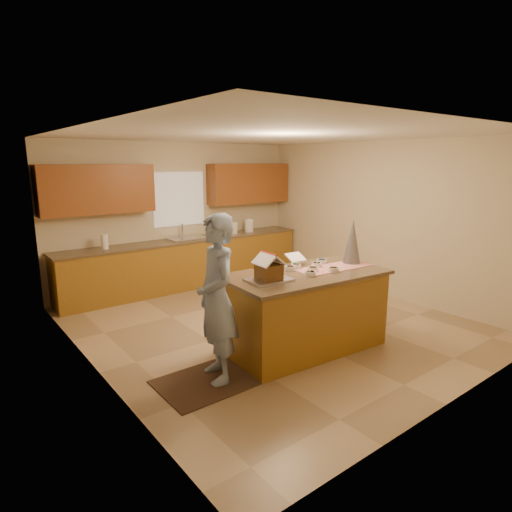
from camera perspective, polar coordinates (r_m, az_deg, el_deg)
name	(u,v)px	position (r m, az deg, el deg)	size (l,w,h in m)	color
floor	(270,323)	(6.43, 1.82, -8.93)	(5.50, 5.50, 0.00)	tan
ceiling	(271,134)	(5.99, 2.00, 15.87)	(5.50, 5.50, 0.00)	silver
wall_back	(179,215)	(8.35, -10.26, 5.43)	(5.50, 5.50, 0.00)	beige
wall_front	(461,272)	(4.36, 25.61, -1.94)	(5.50, 5.50, 0.00)	beige
wall_left	(90,257)	(4.89, -21.28, -0.10)	(5.50, 5.50, 0.00)	beige
wall_right	(379,219)	(7.88, 16.11, 4.73)	(5.50, 5.50, 0.00)	beige
stone_accent	(119,282)	(4.18, -17.73, -3.29)	(2.50, 2.50, 0.00)	gray
window_curtain	(179,199)	(8.29, -10.25, 7.47)	(1.05, 0.03, 1.00)	white
back_counter_base	(188,264)	(8.25, -9.05, -1.04)	(4.80, 0.60, 0.88)	#8D5E1D
back_counter_top	(187,240)	(8.15, -9.16, 2.10)	(4.85, 0.63, 0.04)	brown
upper_cabinet_left	(97,189)	(7.54, -20.37, 8.32)	(1.85, 0.35, 0.80)	brown
upper_cabinet_right	(249,184)	(8.97, -0.94, 9.62)	(1.85, 0.35, 0.80)	brown
sink	(187,241)	(8.15, -9.16, 2.03)	(0.70, 0.45, 0.12)	silver
faucet	(182,231)	(8.28, -9.80, 3.36)	(0.03, 0.03, 0.28)	silver
island_base	(305,312)	(5.50, 6.49, -7.47)	(1.95, 0.97, 0.95)	#8D5E1D
island_top	(306,274)	(5.35, 6.62, -2.44)	(2.04, 1.06, 0.04)	brown
table_runner	(335,267)	(5.66, 10.43, -1.48)	(1.08, 0.39, 0.01)	red
baking_tray	(269,280)	(4.95, 1.70, -3.17)	(0.50, 0.37, 0.03)	silver
cookbook	(295,257)	(5.73, 5.28, -0.18)	(0.24, 0.02, 0.19)	white
tinsel_tree	(352,242)	(5.88, 12.72, 1.88)	(0.24, 0.24, 0.60)	#ADADB9
rug	(215,379)	(4.91, -5.54, -15.99)	(1.23, 0.80, 0.01)	black
boy	(217,299)	(4.58, -5.25, -5.70)	(0.66, 0.43, 1.82)	#91A9CE
canister_a	(233,228)	(8.68, -3.04, 3.76)	(0.17, 0.17, 0.23)	white
canister_b	(249,225)	(8.90, -0.94, 4.14)	(0.19, 0.19, 0.27)	white
canister_c	(249,227)	(8.91, -0.92, 3.94)	(0.15, 0.15, 0.21)	white
paper_towel	(105,242)	(7.53, -19.52, 1.81)	(0.11, 0.11, 0.25)	white
gingerbread_house	(269,269)	(4.92, 1.71, -1.74)	(0.32, 0.33, 0.31)	brown
candy_bowls	(307,268)	(5.48, 6.75, -1.53)	(0.90, 0.69, 0.06)	#2E53AE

